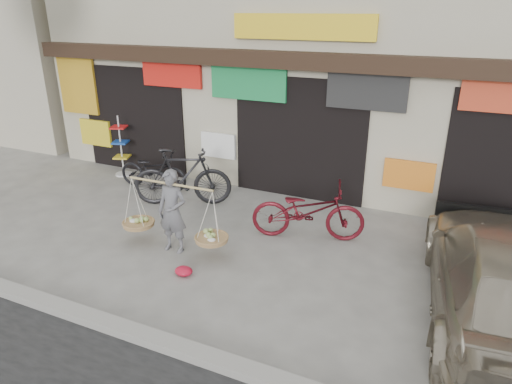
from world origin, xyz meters
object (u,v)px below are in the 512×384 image
at_px(suv, 509,278).
at_px(bike_1, 182,177).
at_px(street_vendor, 173,215).
at_px(display_rack, 122,152).
at_px(bike_2, 308,211).
at_px(bike_0, 153,170).

bearing_deg(suv, bike_1, -21.00).
xyz_separation_m(street_vendor, display_rack, (-3.47, 2.82, -0.06)).
relative_size(bike_1, suv, 0.42).
bearing_deg(bike_2, bike_1, 66.04).
height_order(bike_0, suv, suv).
bearing_deg(bike_1, street_vendor, -176.18).
relative_size(bike_0, display_rack, 1.12).
height_order(bike_2, display_rack, display_rack).
bearing_deg(display_rack, suv, -17.10).
bearing_deg(bike_2, bike_0, 60.93).
relative_size(bike_0, bike_1, 0.82).
bearing_deg(display_rack, bike_1, -21.79).
height_order(suv, display_rack, display_rack).
distance_m(bike_1, suv, 6.46).
xyz_separation_m(street_vendor, bike_2, (2.01, 1.44, -0.14)).
height_order(bike_1, display_rack, display_rack).
xyz_separation_m(bike_0, display_rack, (-1.30, 0.46, 0.17)).
bearing_deg(street_vendor, bike_1, 117.24).
distance_m(street_vendor, bike_2, 2.47).
height_order(street_vendor, suv, street_vendor).
distance_m(street_vendor, bike_1, 2.08).
xyz_separation_m(street_vendor, bike_1, (-0.99, 1.82, -0.05)).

